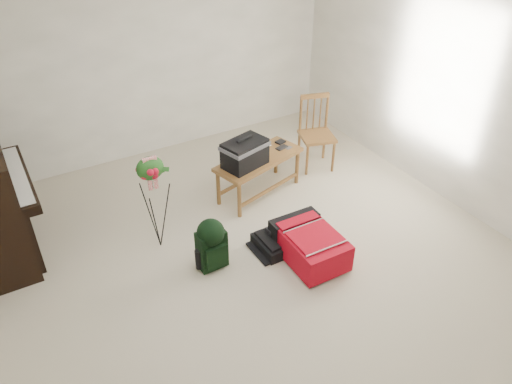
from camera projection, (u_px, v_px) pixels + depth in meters
floor at (261, 264)px, 5.00m from camera, size 5.00×5.50×0.01m
ceiling at (263, 6)px, 3.59m from camera, size 5.00×5.50×0.01m
wall_back at (150, 61)px, 6.26m from camera, size 5.00×0.04×2.50m
wall_right at (462, 97)px, 5.33m from camera, size 0.04×5.50×2.50m
bench at (247, 154)px, 5.65m from camera, size 1.17×0.71×0.84m
dining_chair at (316, 134)px, 6.34m from camera, size 0.51×0.51×0.94m
red_suitcase at (307, 242)px, 5.02m from camera, size 0.53×0.77×0.33m
black_duffel at (282, 240)px, 5.19m from camera, size 0.52×0.42×0.22m
green_backpack at (211, 242)px, 4.81m from camera, size 0.29×0.27×0.56m
flower_stand at (155, 204)px, 4.94m from camera, size 0.35×0.35×1.10m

